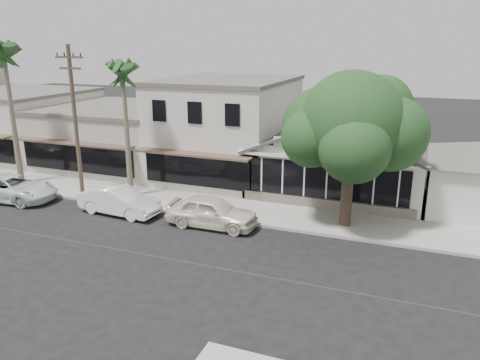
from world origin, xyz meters
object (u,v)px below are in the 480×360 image
at_px(utility_pole, 75,120).
at_px(car_2, 12,188).
at_px(car_0, 212,212).
at_px(car_1, 119,201).
at_px(shade_tree, 351,126).

bearing_deg(utility_pole, car_2, -157.61).
height_order(utility_pole, car_0, utility_pole).
bearing_deg(car_0, car_1, 90.90).
height_order(car_2, shade_tree, shade_tree).
relative_size(car_0, car_2, 0.87).
distance_m(car_0, car_1, 5.47).
bearing_deg(car_1, utility_pole, 74.59).
relative_size(car_0, car_1, 1.02).
distance_m(utility_pole, shade_tree, 15.41).
relative_size(utility_pole, car_2, 1.66).
bearing_deg(utility_pole, car_1, -19.43).
bearing_deg(car_0, shade_tree, -68.41).
bearing_deg(car_2, utility_pole, -71.42).
xyz_separation_m(car_1, car_2, (-7.35, -0.33, -0.01)).
xyz_separation_m(utility_pole, car_2, (-3.82, -1.57, -4.04)).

